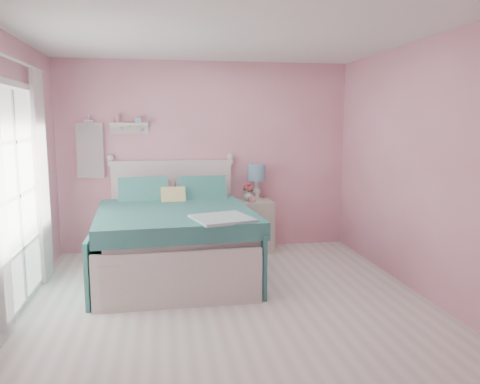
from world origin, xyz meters
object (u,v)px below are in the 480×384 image
object	(u,v)px
nightstand	(254,225)
vase	(248,195)
teacup	(252,199)
table_lamp	(256,175)
bed	(175,239)

from	to	relation	value
nightstand	vase	bearing A→B (deg)	175.36
nightstand	vase	size ratio (longest dim) A/B	4.46
vase	teacup	distance (m)	0.12
table_lamp	vase	bearing A→B (deg)	-142.19
teacup	nightstand	bearing A→B (deg)	62.63
vase	teacup	size ratio (longest dim) A/B	1.65
bed	nightstand	size ratio (longest dim) A/B	3.15
bed	vase	world-z (taller)	bed
table_lamp	teacup	size ratio (longest dim) A/B	5.13
bed	table_lamp	distance (m)	1.62
vase	table_lamp	bearing A→B (deg)	37.81
teacup	vase	bearing A→B (deg)	103.86
nightstand	table_lamp	distance (m)	0.70
bed	vase	size ratio (longest dim) A/B	14.07
bed	nightstand	bearing A→B (deg)	33.21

